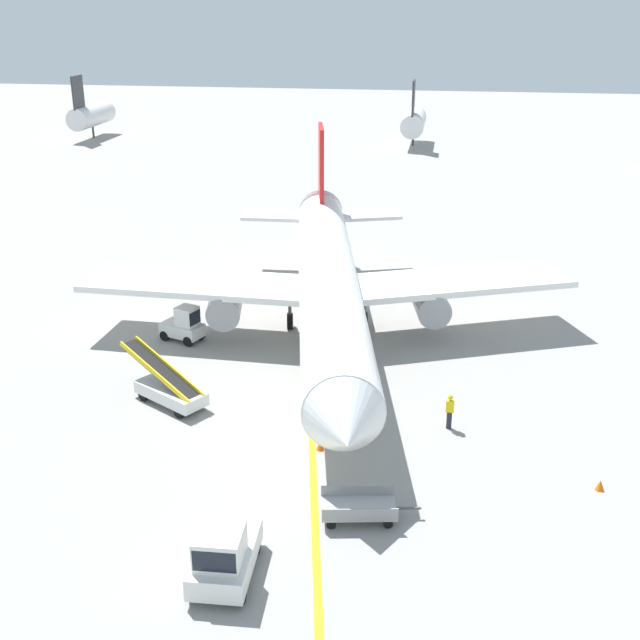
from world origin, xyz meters
TOP-DOWN VIEW (x-y plane):
  - ground_plane at (0.00, 0.00)m, footprint 300.00×300.00m
  - taxi_line_yellow at (-1.24, 5.00)m, footprint 15.29×78.64m
  - airliner at (-1.35, 11.68)m, footprint 28.10×35.17m
  - pushback_tug at (-1.67, -9.37)m, footprint 2.06×3.68m
  - baggage_tug_near_wing at (-9.38, 9.96)m, footprint 2.70×2.03m
  - belt_loader_forward_hold at (-7.68, 2.46)m, footprint 4.92×3.66m
  - baggage_cart_loaded at (2.41, -5.29)m, footprint 3.84×2.03m
  - ground_crew_marshaller at (5.66, 2.15)m, footprint 0.36×0.24m
  - safety_cone_nose_right at (-1.06, 12.10)m, footprint 0.36×0.36m
  - safety_cone_wingtip_left at (11.66, -1.90)m, footprint 0.36×0.36m
  - safety_cone_wingtip_right at (0.18, -0.64)m, footprint 0.36×0.36m
  - distant_aircraft_far_left at (-45.04, 77.76)m, footprint 3.00×10.10m
  - distant_aircraft_mid_left at (0.03, 78.48)m, footprint 3.00×10.10m

SIDE VIEW (x-z plane):
  - ground_plane at x=0.00m, z-range 0.00..0.00m
  - taxi_line_yellow at x=-1.24m, z-range 0.00..0.01m
  - safety_cone_nose_right at x=-1.06m, z-range 0.00..0.44m
  - safety_cone_wingtip_left at x=11.66m, z-range 0.00..0.44m
  - safety_cone_wingtip_right at x=0.18m, z-range 0.00..0.44m
  - baggage_cart_loaded at x=2.41m, z-range 0.00..0.94m
  - belt_loader_forward_hold at x=-7.68m, z-range -0.52..2.07m
  - ground_crew_marshaller at x=5.66m, z-range 0.06..1.76m
  - baggage_tug_near_wing at x=-9.38m, z-range -0.12..1.98m
  - pushback_tug at x=-1.67m, z-range -0.11..2.09m
  - distant_aircraft_far_left at x=-45.04m, z-range -1.18..7.62m
  - distant_aircraft_mid_left at x=0.03m, z-range -1.18..7.62m
  - airliner at x=-1.35m, z-range -1.63..8.47m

